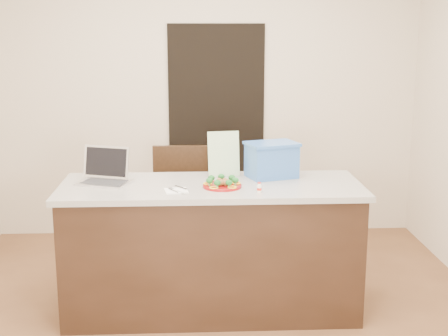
{
  "coord_description": "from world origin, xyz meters",
  "views": [
    {
      "loc": [
        -0.11,
        -3.87,
        1.97
      ],
      "look_at": [
        0.09,
        0.2,
        1.04
      ],
      "focal_mm": 50.0,
      "sensor_mm": 36.0,
      "label": 1
    }
  ],
  "objects_px": {
    "yogurt_bottle": "(259,188)",
    "laptop": "(105,173)",
    "island": "(211,248)",
    "chair": "(181,201)",
    "blue_box": "(272,160)",
    "plate": "(222,186)",
    "napkin": "(176,191)"
  },
  "relations": [
    {
      "from": "plate",
      "to": "napkin",
      "type": "height_order",
      "value": "plate"
    },
    {
      "from": "island",
      "to": "chair",
      "type": "xyz_separation_m",
      "value": [
        -0.23,
        0.79,
        0.12
      ]
    },
    {
      "from": "island",
      "to": "blue_box",
      "type": "relative_size",
      "value": 5.03
    },
    {
      "from": "plate",
      "to": "napkin",
      "type": "distance_m",
      "value": 0.32
    },
    {
      "from": "napkin",
      "to": "yogurt_bottle",
      "type": "xyz_separation_m",
      "value": [
        0.54,
        -0.05,
        0.02
      ]
    },
    {
      "from": "plate",
      "to": "napkin",
      "type": "relative_size",
      "value": 1.79
    },
    {
      "from": "yogurt_bottle",
      "to": "napkin",
      "type": "bearing_deg",
      "value": 174.29
    },
    {
      "from": "yogurt_bottle",
      "to": "island",
      "type": "bearing_deg",
      "value": 143.91
    },
    {
      "from": "yogurt_bottle",
      "to": "laptop",
      "type": "distance_m",
      "value": 1.09
    },
    {
      "from": "napkin",
      "to": "laptop",
      "type": "bearing_deg",
      "value": 151.14
    },
    {
      "from": "island",
      "to": "plate",
      "type": "relative_size",
      "value": 7.92
    },
    {
      "from": "laptop",
      "to": "blue_box",
      "type": "height_order",
      "value": "blue_box"
    },
    {
      "from": "chair",
      "to": "laptop",
      "type": "bearing_deg",
      "value": -124.25
    },
    {
      "from": "laptop",
      "to": "blue_box",
      "type": "distance_m",
      "value": 1.17
    },
    {
      "from": "blue_box",
      "to": "chair",
      "type": "distance_m",
      "value": 1.01
    },
    {
      "from": "blue_box",
      "to": "chair",
      "type": "xyz_separation_m",
      "value": [
        -0.66,
        0.6,
        -0.47
      ]
    },
    {
      "from": "plate",
      "to": "laptop",
      "type": "bearing_deg",
      "value": 166.81
    },
    {
      "from": "plate",
      "to": "napkin",
      "type": "xyz_separation_m",
      "value": [
        -0.31,
        -0.09,
        -0.01
      ]
    },
    {
      "from": "laptop",
      "to": "yogurt_bottle",
      "type": "bearing_deg",
      "value": 2.04
    },
    {
      "from": "yogurt_bottle",
      "to": "chair",
      "type": "height_order",
      "value": "chair"
    },
    {
      "from": "island",
      "to": "napkin",
      "type": "distance_m",
      "value": 0.54
    },
    {
      "from": "island",
      "to": "napkin",
      "type": "bearing_deg",
      "value": -144.11
    },
    {
      "from": "island",
      "to": "blue_box",
      "type": "xyz_separation_m",
      "value": [
        0.44,
        0.19,
        0.58
      ]
    },
    {
      "from": "island",
      "to": "laptop",
      "type": "bearing_deg",
      "value": 171.91
    },
    {
      "from": "blue_box",
      "to": "chair",
      "type": "relative_size",
      "value": 0.4
    },
    {
      "from": "blue_box",
      "to": "napkin",
      "type": "bearing_deg",
      "value": -170.05
    },
    {
      "from": "yogurt_bottle",
      "to": "chair",
      "type": "distance_m",
      "value": 1.2
    },
    {
      "from": "island",
      "to": "laptop",
      "type": "distance_m",
      "value": 0.9
    },
    {
      "from": "island",
      "to": "plate",
      "type": "bearing_deg",
      "value": -49.52
    },
    {
      "from": "napkin",
      "to": "blue_box",
      "type": "height_order",
      "value": "blue_box"
    },
    {
      "from": "island",
      "to": "yogurt_bottle",
      "type": "bearing_deg",
      "value": -36.09
    },
    {
      "from": "plate",
      "to": "chair",
      "type": "xyz_separation_m",
      "value": [
        -0.3,
        0.87,
        -0.35
      ]
    }
  ]
}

